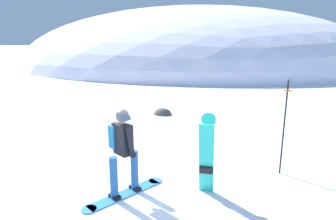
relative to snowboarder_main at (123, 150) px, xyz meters
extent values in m
plane|color=white|center=(0.28, 0.02, -0.92)|extent=(300.00, 300.00, 0.00)
ellipsoid|color=white|center=(-3.39, 32.56, -0.92)|extent=(42.03, 37.83, 13.79)
ellipsoid|color=white|center=(-25.53, 50.02, -0.92)|extent=(22.15, 19.94, 9.47)
cube|color=blue|center=(0.03, -0.02, -0.91)|extent=(1.09, 1.46, 0.02)
cylinder|color=blue|center=(0.46, 0.63, -0.91)|extent=(0.28, 0.28, 0.02)
cylinder|color=blue|center=(-0.40, -0.67, -0.91)|extent=(0.28, 0.28, 0.02)
cube|color=black|center=(0.16, 0.18, -0.86)|extent=(0.29, 0.26, 0.06)
cube|color=black|center=(-0.11, -0.22, -0.86)|extent=(0.29, 0.26, 0.06)
cylinder|color=#235699|center=(0.16, 0.18, -0.48)|extent=(0.15, 0.15, 0.82)
cylinder|color=#235699|center=(-0.11, -0.22, -0.48)|extent=(0.15, 0.15, 0.82)
cube|color=black|center=(0.03, -0.02, 0.22)|extent=(0.42, 0.38, 0.58)
cylinder|color=black|center=(-0.17, 0.11, 0.22)|extent=(0.18, 0.20, 0.57)
cylinder|color=black|center=(0.22, -0.14, 0.22)|extent=(0.18, 0.20, 0.57)
sphere|color=black|center=(-0.16, 0.15, -0.03)|extent=(0.11, 0.11, 0.11)
sphere|color=black|center=(0.26, -0.12, -0.03)|extent=(0.11, 0.11, 0.11)
cube|color=teal|center=(-0.14, 0.09, 0.24)|extent=(0.30, 0.33, 0.44)
cube|color=teal|center=(-0.22, 0.15, 0.16)|extent=(0.16, 0.20, 0.20)
sphere|color=beige|center=(0.03, -0.02, 0.64)|extent=(0.21, 0.21, 0.21)
sphere|color=#4C4C56|center=(0.03, -0.02, 0.67)|extent=(0.25, 0.25, 0.25)
cube|color=navy|center=(0.13, -0.09, 0.64)|extent=(0.12, 0.16, 0.08)
cube|color=#23B7A3|center=(1.55, 0.31, -0.18)|extent=(0.28, 0.37, 1.48)
cylinder|color=#23B7A3|center=(1.55, 0.49, 0.56)|extent=(0.28, 0.09, 0.28)
cube|color=black|center=(1.55, 0.34, 0.04)|extent=(0.25, 0.10, 0.15)
cube|color=black|center=(1.55, 0.34, -0.40)|extent=(0.25, 0.10, 0.15)
cylinder|color=black|center=(3.08, 1.65, 0.12)|extent=(0.04, 0.04, 2.07)
cylinder|color=orange|center=(3.08, 1.65, 0.97)|extent=(0.20, 0.20, 0.02)
cone|color=black|center=(3.08, 1.65, 1.19)|extent=(0.04, 0.04, 0.08)
ellipsoid|color=#4C4742|center=(-0.81, 6.24, -0.92)|extent=(0.73, 0.62, 0.51)
camera|label=1|loc=(2.00, -4.78, 2.00)|focal=30.92mm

